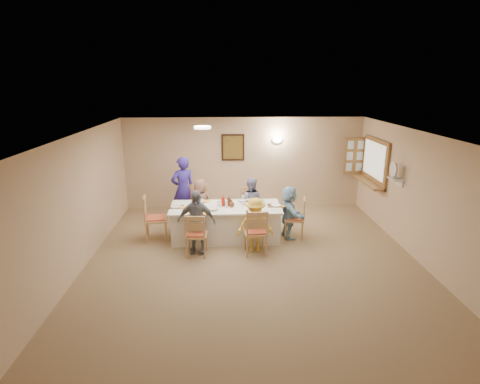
{
  "coord_description": "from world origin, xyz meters",
  "views": [
    {
      "loc": [
        -0.56,
        -6.57,
        3.42
      ],
      "look_at": [
        -0.2,
        1.4,
        1.05
      ],
      "focal_mm": 28.0,
      "sensor_mm": 36.0,
      "label": 1
    }
  ],
  "objects_px": {
    "serving_hatch": "(375,162)",
    "diner_front_right": "(255,225)",
    "dining_table": "(226,222)",
    "caregiver": "(183,189)",
    "desk_fan": "(395,172)",
    "diner_back_right": "(250,202)",
    "diner_front_left": "(196,222)",
    "diner_right_end": "(289,212)",
    "chair_back_right": "(250,207)",
    "chair_right_end": "(295,218)",
    "chair_left_end": "(156,218)",
    "chair_front_right": "(256,231)",
    "chair_back_left": "(201,206)",
    "chair_front_left": "(196,234)",
    "condiment_ketchup": "(223,200)",
    "diner_back_left": "(200,204)"
  },
  "relations": [
    {
      "from": "diner_back_right",
      "to": "condiment_ketchup",
      "type": "relative_size",
      "value": 4.86
    },
    {
      "from": "serving_hatch",
      "to": "chair_back_left",
      "type": "bearing_deg",
      "value": -175.7
    },
    {
      "from": "serving_hatch",
      "to": "desk_fan",
      "type": "distance_m",
      "value": 1.36
    },
    {
      "from": "diner_right_end",
      "to": "serving_hatch",
      "type": "bearing_deg",
      "value": -73.32
    },
    {
      "from": "diner_right_end",
      "to": "caregiver",
      "type": "distance_m",
      "value": 2.73
    },
    {
      "from": "chair_right_end",
      "to": "chair_left_end",
      "type": "bearing_deg",
      "value": -78.57
    },
    {
      "from": "diner_front_left",
      "to": "condiment_ketchup",
      "type": "bearing_deg",
      "value": 61.82
    },
    {
      "from": "chair_right_end",
      "to": "chair_front_right",
      "type": "bearing_deg",
      "value": -38.47
    },
    {
      "from": "desk_fan",
      "to": "diner_front_left",
      "type": "xyz_separation_m",
      "value": [
        -4.22,
        -0.46,
        -0.88
      ]
    },
    {
      "from": "chair_back_left",
      "to": "diner_front_right",
      "type": "xyz_separation_m",
      "value": [
        1.2,
        -1.48,
        0.07
      ]
    },
    {
      "from": "chair_back_left",
      "to": "chair_front_left",
      "type": "bearing_deg",
      "value": -98.53
    },
    {
      "from": "chair_right_end",
      "to": "diner_right_end",
      "type": "bearing_deg",
      "value": -78.57
    },
    {
      "from": "chair_right_end",
      "to": "diner_front_left",
      "type": "distance_m",
      "value": 2.26
    },
    {
      "from": "chair_front_left",
      "to": "caregiver",
      "type": "height_order",
      "value": "caregiver"
    },
    {
      "from": "diner_right_end",
      "to": "caregiver",
      "type": "bearing_deg",
      "value": 55.77
    },
    {
      "from": "diner_front_right",
      "to": "caregiver",
      "type": "bearing_deg",
      "value": 128.95
    },
    {
      "from": "chair_front_left",
      "to": "chair_front_right",
      "type": "bearing_deg",
      "value": -177.09
    },
    {
      "from": "chair_back_left",
      "to": "chair_back_right",
      "type": "xyz_separation_m",
      "value": [
        1.2,
        0.0,
        -0.04
      ]
    },
    {
      "from": "dining_table",
      "to": "caregiver",
      "type": "relative_size",
      "value": 1.47
    },
    {
      "from": "serving_hatch",
      "to": "diner_front_right",
      "type": "xyz_separation_m",
      "value": [
        -3.13,
        -1.81,
        -0.92
      ]
    },
    {
      "from": "chair_front_left",
      "to": "condiment_ketchup",
      "type": "distance_m",
      "value": 1.09
    },
    {
      "from": "dining_table",
      "to": "chair_front_left",
      "type": "distance_m",
      "value": 1.0
    },
    {
      "from": "chair_back_right",
      "to": "diner_back_left",
      "type": "relative_size",
      "value": 0.76
    },
    {
      "from": "desk_fan",
      "to": "caregiver",
      "type": "relative_size",
      "value": 0.18
    },
    {
      "from": "diner_front_right",
      "to": "diner_right_end",
      "type": "bearing_deg",
      "value": 36.58
    },
    {
      "from": "chair_front_left",
      "to": "diner_front_right",
      "type": "height_order",
      "value": "diner_front_right"
    },
    {
      "from": "diner_back_right",
      "to": "dining_table",
      "type": "bearing_deg",
      "value": 58.09
    },
    {
      "from": "caregiver",
      "to": "chair_front_left",
      "type": "bearing_deg",
      "value": 76.09
    },
    {
      "from": "serving_hatch",
      "to": "chair_front_left",
      "type": "xyz_separation_m",
      "value": [
        -4.33,
        -1.93,
        -1.04
      ]
    },
    {
      "from": "chair_back_right",
      "to": "chair_front_right",
      "type": "distance_m",
      "value": 1.6
    },
    {
      "from": "caregiver",
      "to": "dining_table",
      "type": "bearing_deg",
      "value": 105.5
    },
    {
      "from": "chair_back_left",
      "to": "chair_right_end",
      "type": "relative_size",
      "value": 1.08
    },
    {
      "from": "dining_table",
      "to": "desk_fan",
      "type": "bearing_deg",
      "value": -3.54
    },
    {
      "from": "diner_back_right",
      "to": "diner_front_left",
      "type": "bearing_deg",
      "value": 58.09
    },
    {
      "from": "chair_left_end",
      "to": "diner_front_left",
      "type": "distance_m",
      "value": 1.18
    },
    {
      "from": "chair_back_right",
      "to": "diner_front_right",
      "type": "height_order",
      "value": "diner_front_right"
    },
    {
      "from": "chair_back_right",
      "to": "diner_front_left",
      "type": "height_order",
      "value": "diner_front_left"
    },
    {
      "from": "diner_front_right",
      "to": "chair_front_right",
      "type": "bearing_deg",
      "value": -93.09
    },
    {
      "from": "diner_front_left",
      "to": "condiment_ketchup",
      "type": "relative_size",
      "value": 5.27
    },
    {
      "from": "diner_front_left",
      "to": "diner_back_right",
      "type": "bearing_deg",
      "value": 57.72
    },
    {
      "from": "chair_front_right",
      "to": "diner_right_end",
      "type": "bearing_deg",
      "value": -139.09
    },
    {
      "from": "diner_back_right",
      "to": "diner_front_right",
      "type": "distance_m",
      "value": 1.36
    },
    {
      "from": "diner_front_left",
      "to": "dining_table",
      "type": "bearing_deg",
      "value": 57.72
    },
    {
      "from": "chair_back_left",
      "to": "chair_left_end",
      "type": "xyz_separation_m",
      "value": [
        -0.95,
        -0.8,
        0.01
      ]
    },
    {
      "from": "chair_back_right",
      "to": "desk_fan",
      "type": "bearing_deg",
      "value": -28.12
    },
    {
      "from": "chair_left_end",
      "to": "caregiver",
      "type": "relative_size",
      "value": 0.62
    },
    {
      "from": "chair_left_end",
      "to": "diner_front_right",
      "type": "xyz_separation_m",
      "value": [
        2.15,
        -0.68,
        0.07
      ]
    },
    {
      "from": "diner_front_right",
      "to": "chair_back_left",
      "type": "bearing_deg",
      "value": 125.94
    },
    {
      "from": "chair_front_left",
      "to": "diner_back_right",
      "type": "relative_size",
      "value": 0.74
    },
    {
      "from": "serving_hatch",
      "to": "caregiver",
      "type": "height_order",
      "value": "serving_hatch"
    }
  ]
}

